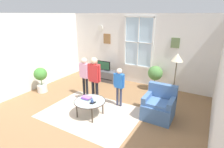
{
  "coord_description": "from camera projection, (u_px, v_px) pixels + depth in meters",
  "views": [
    {
      "loc": [
        2.64,
        -3.29,
        2.65
      ],
      "look_at": [
        0.17,
        0.97,
        0.97
      ],
      "focal_mm": 28.45,
      "sensor_mm": 36.0,
      "label": 1
    }
  ],
  "objects": [
    {
      "name": "ground_plane",
      "position": [
        89.0,
        117.0,
        4.8
      ],
      "size": [
        6.32,
        6.61,
        0.02
      ],
      "primitive_type": "cube",
      "color": "olive"
    },
    {
      "name": "back_wall",
      "position": [
        135.0,
        49.0,
        6.87
      ],
      "size": [
        5.72,
        0.17,
        2.67
      ],
      "color": "silver",
      "rests_on": "ground_plane"
    },
    {
      "name": "side_wall_left",
      "position": [
        15.0,
        56.0,
        5.75
      ],
      "size": [
        0.12,
        6.01,
        2.67
      ],
      "color": "silver",
      "rests_on": "ground_plane"
    },
    {
      "name": "side_wall_right",
      "position": [
        224.0,
        96.0,
        2.99
      ],
      "size": [
        0.12,
        6.01,
        2.67
      ],
      "color": "silver",
      "rests_on": "ground_plane"
    },
    {
      "name": "area_rug",
      "position": [
        92.0,
        113.0,
        4.99
      ],
      "size": [
        2.62,
        1.94,
        0.01
      ],
      "primitive_type": "cube",
      "color": "#C6B29E",
      "rests_on": "ground_plane"
    },
    {
      "name": "tv_stand",
      "position": [
        104.0,
        75.0,
        7.35
      ],
      "size": [
        1.1,
        0.43,
        0.44
      ],
      "color": "#4C4C51",
      "rests_on": "ground_plane"
    },
    {
      "name": "television",
      "position": [
        104.0,
        65.0,
        7.21
      ],
      "size": [
        0.58,
        0.08,
        0.39
      ],
      "color": "#4C4C4C",
      "rests_on": "tv_stand"
    },
    {
      "name": "armchair",
      "position": [
        159.0,
        106.0,
        4.69
      ],
      "size": [
        0.76,
        0.74,
        0.87
      ],
      "color": "#476B9E",
      "rests_on": "ground_plane"
    },
    {
      "name": "coffee_table",
      "position": [
        90.0,
        102.0,
        4.73
      ],
      "size": [
        0.85,
        0.85,
        0.45
      ],
      "color": "#99B2B7",
      "rests_on": "ground_plane"
    },
    {
      "name": "book_stack",
      "position": [
        87.0,
        98.0,
        4.82
      ],
      "size": [
        0.27,
        0.19,
        0.06
      ],
      "color": "#516960",
      "rests_on": "coffee_table"
    },
    {
      "name": "cup",
      "position": [
        92.0,
        101.0,
        4.6
      ],
      "size": [
        0.07,
        0.07,
        0.1
      ],
      "primitive_type": "cylinder",
      "color": "#334C8C",
      "rests_on": "coffee_table"
    },
    {
      "name": "remote_near_books",
      "position": [
        92.0,
        103.0,
        4.6
      ],
      "size": [
        0.06,
        0.14,
        0.02
      ],
      "primitive_type": "cube",
      "rotation": [
        0.0,
        0.0,
        -0.13
      ],
      "color": "black",
      "rests_on": "coffee_table"
    },
    {
      "name": "remote_near_cup",
      "position": [
        94.0,
        103.0,
        4.59
      ],
      "size": [
        0.07,
        0.15,
        0.02
      ],
      "primitive_type": "cube",
      "rotation": [
        0.0,
        0.0,
        -0.19
      ],
      "color": "black",
      "rests_on": "coffee_table"
    },
    {
      "name": "person_blue_shirt",
      "position": [
        119.0,
        83.0,
        5.15
      ],
      "size": [
        0.36,
        0.16,
        1.18
      ],
      "color": "#333851",
      "rests_on": "ground_plane"
    },
    {
      "name": "person_red_shirt",
      "position": [
        95.0,
        76.0,
        5.2
      ],
      "size": [
        0.44,
        0.2,
        1.47
      ],
      "color": "black",
      "rests_on": "ground_plane"
    },
    {
      "name": "person_pink_shirt",
      "position": [
        85.0,
        73.0,
        5.72
      ],
      "size": [
        0.4,
        0.18,
        1.34
      ],
      "color": "black",
      "rests_on": "ground_plane"
    },
    {
      "name": "potted_plant_by_window",
      "position": [
        155.0,
        74.0,
        6.31
      ],
      "size": [
        0.52,
        0.52,
        0.91
      ],
      "color": "silver",
      "rests_on": "ground_plane"
    },
    {
      "name": "potted_plant_corner",
      "position": [
        41.0,
        78.0,
        6.17
      ],
      "size": [
        0.44,
        0.44,
        0.89
      ],
      "color": "silver",
      "rests_on": "ground_plane"
    },
    {
      "name": "floor_lamp",
      "position": [
        177.0,
        63.0,
        4.93
      ],
      "size": [
        0.32,
        0.32,
        1.62
      ],
      "color": "black",
      "rests_on": "ground_plane"
    }
  ]
}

